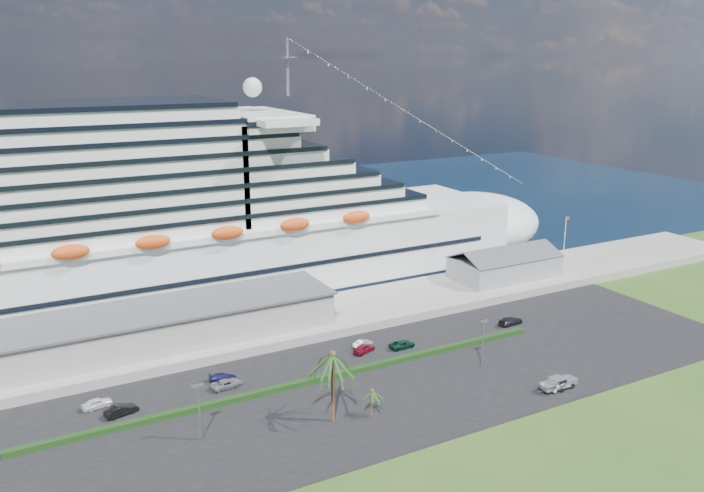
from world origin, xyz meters
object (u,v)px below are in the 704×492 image
cruise_ship (148,228)px  boat_trailer (556,384)px  parked_car_3 (223,377)px  pickup_truck (560,382)px

cruise_ship → boat_trailer: cruise_ship is taller
cruise_ship → boat_trailer: (46.12, -68.27, -15.41)m
parked_car_3 → pickup_truck: bearing=-103.4°
cruise_ship → boat_trailer: size_ratio=30.92×
cruise_ship → parked_car_3: (1.67, -40.42, -15.95)m
pickup_truck → boat_trailer: size_ratio=0.90×
parked_car_3 → pickup_truck: pickup_truck is taller
cruise_ship → pickup_truck: 84.26m
pickup_truck → cruise_ship: bearing=124.8°
parked_car_3 → boat_trailer: boat_trailer is taller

